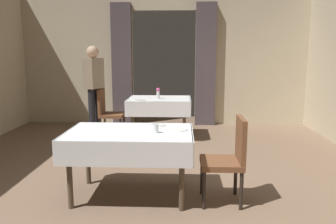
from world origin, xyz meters
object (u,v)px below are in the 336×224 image
Objects in this scene: dining_table_far at (159,104)px; chair_far_left at (108,111)px; flower_vase_far at (158,93)px; plate_far_b at (139,100)px; chair_mid_right at (229,156)px; dining_table_mid at (130,139)px; glass_mid_c at (156,129)px; person_waiter_by_doorway at (94,84)px; plate_mid_b at (178,130)px; plate_mid_a at (158,125)px.

dining_table_far is 1.27× the size of chair_far_left.
plate_far_b is (-0.32, -0.21, -0.10)m from flower_vase_far.
dining_table_mid is at bearing 174.44° from chair_mid_right.
chair_mid_right is 9.63× the size of glass_mid_c.
chair_mid_right is 4.54× the size of flower_vase_far.
dining_table_far is 0.69× the size of person_waiter_by_doorway.
plate_mid_b is at bearing -57.32° from person_waiter_by_doorway.
chair_far_left is 0.71m from plate_far_b.
flower_vase_far reaches higher than plate_mid_a.
glass_mid_c reaches higher than dining_table_far.
chair_far_left is at bearing 179.66° from flower_vase_far.
flower_vase_far reaches higher than plate_mid_b.
dining_table_far is 2.79m from glass_mid_c.
person_waiter_by_doorway reaches higher than plate_mid_a.
chair_mid_right is at bearing -18.12° from plate_mid_b.
plate_mid_b is 2.21× the size of glass_mid_c.
plate_far_b is (-0.49, 2.49, -0.04)m from glass_mid_c.
glass_mid_c is 2.71m from flower_vase_far.
chair_mid_right is 4.99× the size of plate_mid_a.
chair_mid_right is at bearing -5.56° from dining_table_mid.
chair_far_left is 4.37× the size of plate_mid_b.
plate_mid_b is 0.28m from glass_mid_c.
person_waiter_by_doorway is (-1.06, 2.54, 0.37)m from dining_table_mid.
chair_mid_right and chair_far_left have the same top height.
flower_vase_far is at bearing -103.35° from dining_table_far.
chair_far_left is (-0.97, -0.08, -0.13)m from dining_table_far.
dining_table_far is 1.27× the size of chair_mid_right.
glass_mid_c is at bearing -67.45° from chair_far_left.
person_waiter_by_doorway is (-1.20, -0.17, 0.38)m from dining_table_far.
plate_far_b is (-0.73, 2.35, 0.00)m from plate_mid_b.
dining_table_mid is at bearing -72.47° from chair_far_left.
chair_far_left is (-0.83, 2.64, -0.14)m from dining_table_mid.
person_waiter_by_doorway reaches higher than chair_far_left.
flower_vase_far is at bearing 33.35° from plate_far_b.
glass_mid_c is at bearing -13.81° from dining_table_mid.
flower_vase_far is (-0.96, 2.74, 0.35)m from chair_mid_right.
person_waiter_by_doorway is (-1.18, -0.09, 0.16)m from flower_vase_far.
flower_vase_far is at bearing 93.60° from glass_mid_c.
dining_table_mid is 6.77× the size of flower_vase_far.
glass_mid_c reaches higher than plate_far_b.
glass_mid_c is at bearing 177.59° from chair_mid_right.
chair_far_left reaches higher than glass_mid_c.
dining_table_mid is 6.27× the size of plate_far_b.
dining_table_far is at bearing 93.11° from glass_mid_c.
dining_table_far is at bearing 40.59° from plate_far_b.
dining_table_mid is 7.44× the size of plate_mid_a.
person_waiter_by_doorway is at bearing -171.85° from dining_table_far.
person_waiter_by_doorway is (-0.22, -0.10, 0.51)m from chair_far_left.
flower_vase_far is (-0.02, -0.08, 0.22)m from dining_table_far.
plate_far_b is 0.90m from person_waiter_by_doorway.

